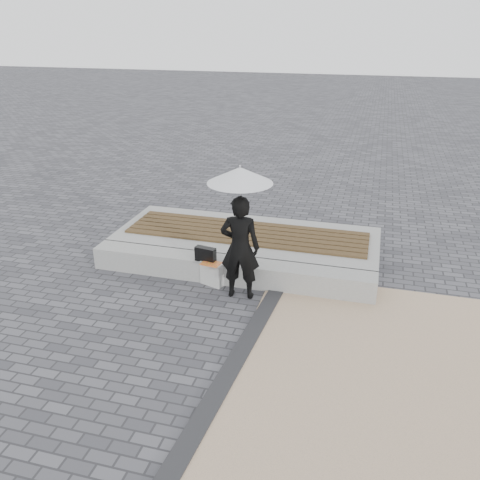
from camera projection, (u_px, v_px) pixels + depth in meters
name	position (u px, v px, depth m)	size (l,w,h in m)	color
ground	(199.00, 329.00, 7.44)	(80.00, 80.00, 0.00)	#545359
terrazzo_zone	(430.00, 389.00, 6.21)	(5.00, 5.00, 0.02)	tan
edging_band	(238.00, 356.00, 6.81)	(0.25, 5.20, 0.04)	#28282B
seating_ledge	(229.00, 270.00, 8.77)	(5.00, 0.45, 0.40)	#A9AAA4
timber_platform	(247.00, 243.00, 9.84)	(5.00, 2.00, 0.40)	#999895
timber_decking	(247.00, 233.00, 9.75)	(4.60, 1.20, 0.04)	brown
woman	(240.00, 248.00, 8.02)	(0.63, 0.42, 1.74)	black
parasol	(240.00, 175.00, 7.54)	(1.00, 1.00, 1.28)	#BCBCC2
handbag	(206.00, 254.00, 8.59)	(0.36, 0.13, 0.25)	black
canvas_tote	(212.00, 273.00, 8.63)	(0.40, 0.17, 0.42)	silver
magazine	(211.00, 263.00, 8.50)	(0.32, 0.24, 0.01)	red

